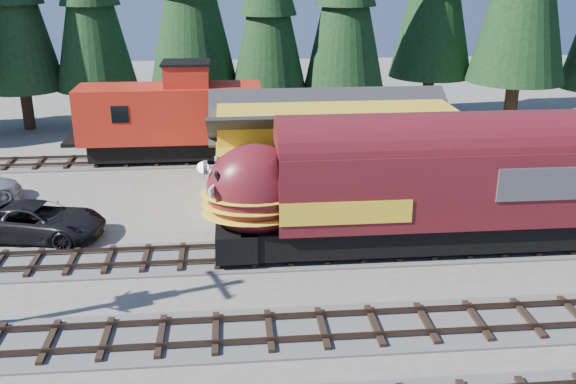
{
  "coord_description": "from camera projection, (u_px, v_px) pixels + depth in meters",
  "views": [
    {
      "loc": [
        -5.28,
        -20.58,
        11.9
      ],
      "look_at": [
        -3.02,
        4.0,
        2.86
      ],
      "focal_mm": 40.0,
      "sensor_mm": 36.0,
      "label": 1
    }
  ],
  "objects": [
    {
      "name": "locomotive",
      "position": [
        398.0,
        193.0,
        26.75
      ],
      "size": [
        16.88,
        3.35,
        4.59
      ],
      "color": "black",
      "rests_on": "ground"
    },
    {
      "name": "ground",
      "position": [
        379.0,
        299.0,
        23.79
      ],
      "size": [
        120.0,
        120.0,
        0.0
      ],
      "primitive_type": "plane",
      "color": "#6B665B",
      "rests_on": "ground"
    },
    {
      "name": "caboose",
      "position": [
        172.0,
        117.0,
        38.9
      ],
      "size": [
        10.95,
        3.17,
        5.69
      ],
      "color": "black",
      "rests_on": "ground"
    },
    {
      "name": "pickup_truck_a",
      "position": [
        39.0,
        221.0,
        28.69
      ],
      "size": [
        6.33,
        3.91,
        1.64
      ],
      "primitive_type": "imported",
      "rotation": [
        0.0,
        0.0,
        1.35
      ],
      "color": "black",
      "rests_on": "ground"
    },
    {
      "name": "track_spur",
      "position": [
        155.0,
        161.0,
        39.74
      ],
      "size": [
        32.0,
        3.2,
        0.33
      ],
      "color": "#4C4947",
      "rests_on": "ground"
    },
    {
      "name": "depot",
      "position": [
        335.0,
        145.0,
        32.59
      ],
      "size": [
        12.8,
        7.0,
        5.3
      ],
      "color": "gold",
      "rests_on": "ground"
    }
  ]
}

